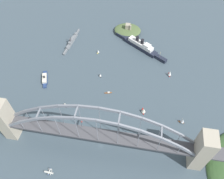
# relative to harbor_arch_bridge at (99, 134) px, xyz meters

# --- Properties ---
(ground_plane) EXTENTS (1400.00, 1400.00, 0.00)m
(ground_plane) POSITION_rel_harbor_arch_bridge_xyz_m (0.00, -0.00, -32.10)
(ground_plane) COLOR #3D4C56
(harbor_arch_bridge) EXTENTS (277.59, 19.03, 74.73)m
(harbor_arch_bridge) POSITION_rel_harbor_arch_bridge_xyz_m (0.00, 0.00, 0.00)
(harbor_arch_bridge) COLOR #ADA38E
(harbor_arch_bridge) RESTS_ON ground
(ocean_liner) EXTENTS (88.46, 61.82, 18.73)m
(ocean_liner) POSITION_rel_harbor_arch_bridge_xyz_m (30.04, 180.66, -26.78)
(ocean_liner) COLOR #1E2333
(ocean_liner) RESTS_ON ground
(naval_cruiser) EXTENTS (10.69, 66.41, 16.04)m
(naval_cruiser) POSITION_rel_harbor_arch_bridge_xyz_m (-85.40, 174.37, -29.55)
(naval_cruiser) COLOR slate
(naval_cruiser) RESTS_ON ground
(harbor_ferry_steamer) EXTENTS (15.66, 31.89, 7.89)m
(harbor_ferry_steamer) POSITION_rel_harbor_arch_bridge_xyz_m (-101.06, 87.73, -29.71)
(harbor_ferry_steamer) COLOR navy
(harbor_ferry_steamer) RESTS_ON ground
(fort_island_mid_harbor) EXTENTS (46.27, 38.54, 17.46)m
(fort_island_mid_harbor) POSITION_rel_harbor_arch_bridge_xyz_m (4.15, 217.76, -27.53)
(fort_island_mid_harbor) COLOR #4C6038
(fort_island_mid_harbor) RESTS_ON ground
(seaplane_taxiing_near_bridge) EXTENTS (10.52, 7.10, 4.70)m
(seaplane_taxiing_near_bridge) POSITION_rel_harbor_arch_bridge_xyz_m (-49.23, -39.69, -30.20)
(seaplane_taxiing_near_bridge) COLOR #B7B7B2
(seaplane_taxiing_near_bridge) RESTS_ON ground
(small_boat_0) EXTENTS (5.07, 8.30, 9.93)m
(small_boat_0) POSITION_rel_harbor_arch_bridge_xyz_m (78.65, 127.16, -27.45)
(small_boat_0) COLOR #B2231E
(small_boat_0) RESTS_ON ground
(small_boat_1) EXTENTS (6.49, 10.03, 8.87)m
(small_boat_1) POSITION_rel_harbor_arch_bridge_xyz_m (45.88, 56.38, -28.01)
(small_boat_1) COLOR #B2231E
(small_boat_1) RESTS_ON ground
(small_boat_2) EXTENTS (4.85, 5.55, 5.90)m
(small_boat_2) POSITION_rel_harbor_arch_bridge_xyz_m (-22.48, 107.89, -29.34)
(small_boat_2) COLOR black
(small_boat_2) RESTS_ON ground
(small_boat_3) EXTENTS (10.48, 4.15, 2.10)m
(small_boat_3) POSITION_rel_harbor_arch_bridge_xyz_m (-5.07, 79.63, -31.37)
(small_boat_3) COLOR brown
(small_boat_3) RESTS_ON ground
(small_boat_4) EXTENTS (7.59, 5.09, 9.32)m
(small_boat_4) POSITION_rel_harbor_arch_bridge_xyz_m (95.59, 49.07, -27.76)
(small_boat_4) COLOR brown
(small_boat_4) RESTS_ON ground
(small_boat_5) EXTENTS (4.21, 6.10, 6.38)m
(small_boat_5) POSITION_rel_harbor_arch_bridge_xyz_m (-35.89, 157.46, -29.11)
(small_boat_5) COLOR gold
(small_boat_5) RESTS_ON ground
(small_boat_6) EXTENTS (5.45, 6.37, 7.55)m
(small_boat_6) POSITION_rel_harbor_arch_bridge_xyz_m (-58.46, 48.68, -28.55)
(small_boat_6) COLOR black
(small_boat_6) RESTS_ON ground
(channel_marker_buoy) EXTENTS (2.20, 2.20, 2.75)m
(channel_marker_buoy) POSITION_rel_harbor_arch_bridge_xyz_m (-30.63, 28.61, -30.99)
(channel_marker_buoy) COLOR red
(channel_marker_buoy) RESTS_ON ground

